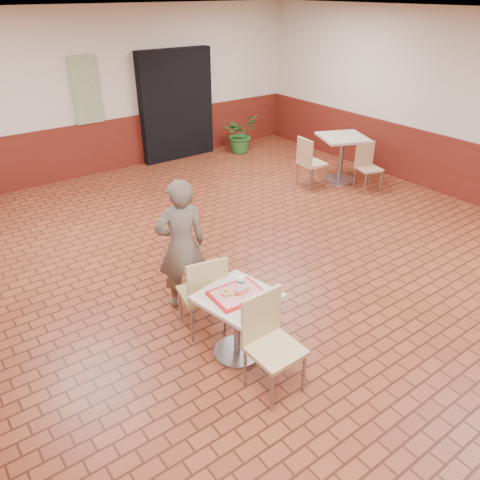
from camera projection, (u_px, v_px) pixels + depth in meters
room_shell at (295, 161)px, 5.35m from camera, size 8.01×10.01×3.01m
wainscot_band at (290, 238)px, 5.82m from camera, size 8.00×10.00×1.00m
corridor_doorway at (176, 106)px, 9.61m from camera, size 1.60×0.22×2.20m
promo_poster at (86, 90)px, 8.47m from camera, size 0.50×0.03×1.20m
main_table at (237, 315)px, 4.51m from camera, size 0.66×0.66×0.70m
chair_main_front at (269, 338)px, 4.12m from camera, size 0.45×0.45×0.95m
chair_main_back at (204, 291)px, 4.79m from camera, size 0.50×0.50×0.93m
customer at (181, 245)px, 5.11m from camera, size 0.63×0.49×1.54m
serving_tray at (237, 294)px, 4.39m from camera, size 0.48×0.38×0.03m
ring_donut at (226, 292)px, 4.36m from camera, size 0.14×0.14×0.04m
long_john_donut at (242, 290)px, 4.38m from camera, size 0.17×0.09×0.05m
paper_cup at (241, 281)px, 4.47m from camera, size 0.08×0.08×0.09m
second_table at (342, 151)px, 8.67m from camera, size 0.80×0.80×0.85m
chair_second_left at (309, 160)px, 8.40m from camera, size 0.46×0.46×0.92m
chair_second_front at (367, 164)px, 8.36m from camera, size 0.47×0.47×0.83m
potted_plant at (240, 133)px, 10.27m from camera, size 0.87×0.80×0.83m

